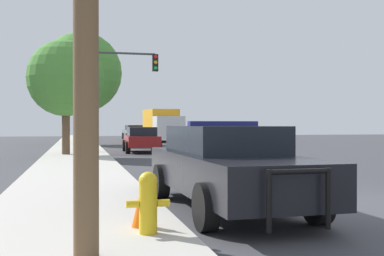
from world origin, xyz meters
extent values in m
plane|color=#3D3D42|center=(0.00, 0.00, 0.00)|extent=(110.00, 110.00, 0.00)
cube|color=#BCB7AD|center=(-5.10, 0.00, 0.07)|extent=(3.00, 110.00, 0.13)
cube|color=black|center=(-2.41, -0.12, 0.69)|extent=(2.00, 5.28, 0.67)
cube|color=black|center=(-2.42, 0.14, 1.28)|extent=(1.67, 2.76, 0.50)
cylinder|color=black|center=(-1.46, -1.71, 0.36)|extent=(0.26, 0.72, 0.72)
cylinder|color=black|center=(-3.27, -1.76, 0.36)|extent=(0.26, 0.72, 0.72)
cylinder|color=black|center=(-1.55, 1.53, 0.36)|extent=(0.26, 0.72, 0.72)
cylinder|color=black|center=(-3.36, 1.47, 0.36)|extent=(0.26, 0.72, 0.72)
cylinder|color=black|center=(-1.91, -2.84, 0.59)|extent=(0.07, 0.07, 0.80)
cylinder|color=black|center=(-2.75, -2.86, 0.59)|extent=(0.07, 0.07, 0.80)
cylinder|color=black|center=(-2.33, -2.85, 0.96)|extent=(0.88, 0.10, 0.07)
cube|color=navy|center=(-2.42, 0.14, 1.57)|extent=(1.34, 0.24, 0.09)
cube|color=navy|center=(-1.48, -0.09, 0.73)|extent=(0.12, 3.76, 0.19)
cylinder|color=gold|center=(-4.18, -2.25, 0.46)|extent=(0.24, 0.24, 0.65)
sphere|color=gold|center=(-4.18, -2.25, 0.81)|extent=(0.25, 0.25, 0.25)
cylinder|color=gold|center=(-4.39, -2.25, 0.52)|extent=(0.17, 0.10, 0.10)
cylinder|color=gold|center=(-3.98, -2.25, 0.52)|extent=(0.17, 0.10, 0.10)
cylinder|color=#424247|center=(-4.05, 16.84, 2.78)|extent=(0.16, 0.16, 5.29)
cylinder|color=#424247|center=(-2.54, 16.84, 5.27)|extent=(3.03, 0.11, 0.11)
cube|color=black|center=(-1.02, 16.84, 4.82)|extent=(0.30, 0.24, 0.90)
sphere|color=red|center=(-1.02, 16.71, 5.12)|extent=(0.20, 0.20, 0.20)
sphere|color=orange|center=(-1.02, 16.71, 4.82)|extent=(0.20, 0.20, 0.20)
sphere|color=green|center=(-1.02, 16.71, 4.52)|extent=(0.20, 0.20, 0.20)
cube|color=maroon|center=(-1.61, 18.07, 0.62)|extent=(1.82, 3.97, 0.58)
cube|color=black|center=(-1.61, 17.87, 1.15)|extent=(1.52, 2.08, 0.48)
cylinder|color=black|center=(-2.40, 19.31, 0.33)|extent=(0.26, 0.66, 0.65)
cylinder|color=black|center=(-0.74, 19.26, 0.33)|extent=(0.26, 0.66, 0.65)
cylinder|color=black|center=(-2.47, 16.88, 0.33)|extent=(0.26, 0.66, 0.65)
cylinder|color=black|center=(-0.81, 16.83, 0.33)|extent=(0.26, 0.66, 0.65)
cube|color=slate|center=(0.56, 40.72, 0.64)|extent=(1.97, 4.12, 0.64)
cube|color=black|center=(0.57, 40.52, 1.21)|extent=(1.61, 2.18, 0.49)
cylinder|color=black|center=(-0.36, 41.92, 0.32)|extent=(0.28, 0.66, 0.65)
cylinder|color=black|center=(1.34, 42.02, 0.32)|extent=(0.28, 0.66, 0.65)
cylinder|color=black|center=(-0.21, 39.42, 0.32)|extent=(0.28, 0.66, 0.65)
cylinder|color=black|center=(1.48, 39.53, 0.32)|extent=(0.28, 0.66, 0.65)
cube|color=silver|center=(2.45, 31.28, 1.33)|extent=(2.49, 1.95, 1.80)
cube|color=orange|center=(2.31, 34.57, 1.65)|extent=(2.62, 4.84, 2.44)
cylinder|color=black|center=(3.63, 31.51, 0.43)|extent=(0.32, 0.87, 0.86)
cylinder|color=black|center=(1.26, 31.41, 0.43)|extent=(0.32, 0.87, 0.86)
cylinder|color=black|center=(3.45, 35.51, 0.43)|extent=(0.32, 0.87, 0.86)
cylinder|color=black|center=(1.08, 35.40, 0.43)|extent=(0.32, 0.87, 0.86)
cylinder|color=brown|center=(-4.70, 29.59, 2.00)|extent=(0.31, 0.31, 3.73)
sphere|color=#4C8E38|center=(-4.70, 29.59, 5.56)|extent=(6.17, 6.17, 6.17)
cylinder|color=brown|center=(-5.59, 15.06, 1.44)|extent=(0.37, 0.37, 2.61)
sphere|color=#4C8E38|center=(-5.59, 15.06, 3.75)|extent=(3.64, 3.64, 3.64)
cone|color=orange|center=(-4.21, -1.81, 0.42)|extent=(0.28, 0.28, 0.58)
cylinder|color=white|center=(-4.21, -1.81, 0.45)|extent=(0.16, 0.16, 0.08)
camera|label=1|loc=(-5.09, -8.48, 1.56)|focal=45.00mm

